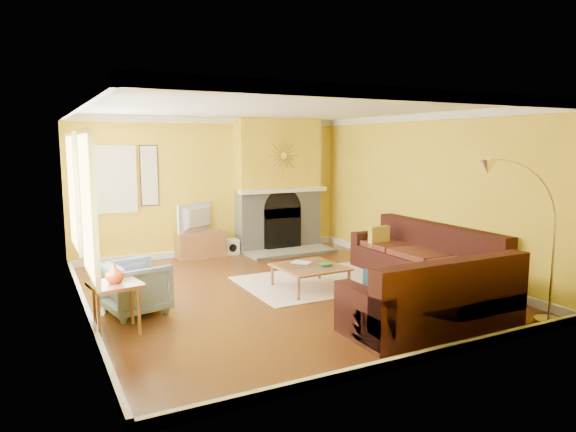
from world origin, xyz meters
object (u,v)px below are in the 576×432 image
media_console (200,244)px  arc_lamp (523,247)px  armchair (136,287)px  coffee_table (310,277)px  sectional_sofa (387,265)px  side_table (116,308)px

media_console → arc_lamp: 5.98m
armchair → coffee_table: bearing=-103.5°
sectional_sofa → armchair: 3.51m
sectional_sofa → side_table: 3.76m
media_console → side_table: size_ratio=1.55×
sectional_sofa → coffee_table: bearing=138.9°
media_console → armchair: 3.32m
media_console → side_table: side_table is taller
coffee_table → media_console: bearing=105.3°
arc_lamp → sectional_sofa: bearing=104.3°
sectional_sofa → arc_lamp: (0.48, -1.88, 0.56)m
side_table → sectional_sofa: bearing=-3.6°
side_table → arc_lamp: bearing=-26.5°
sectional_sofa → media_console: sectional_sofa is taller
sectional_sofa → coffee_table: (-0.86, 0.75, -0.26)m
sectional_sofa → arc_lamp: 2.02m
coffee_table → side_table: bearing=-169.8°
armchair → side_table: 0.71m
armchair → side_table: (-0.35, -0.61, -0.04)m
coffee_table → arc_lamp: arc_lamp is taller
armchair → side_table: bearing=139.2°
coffee_table → armchair: bearing=177.9°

